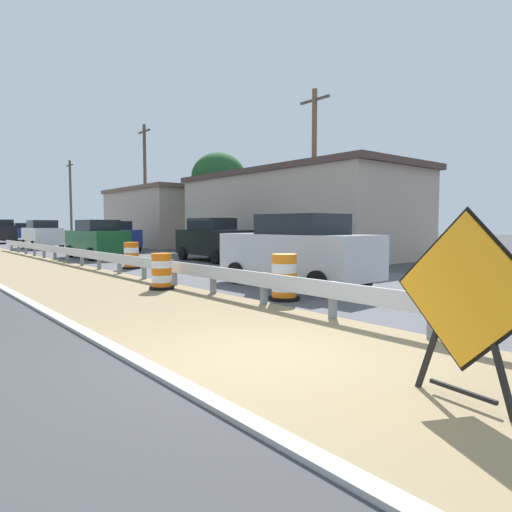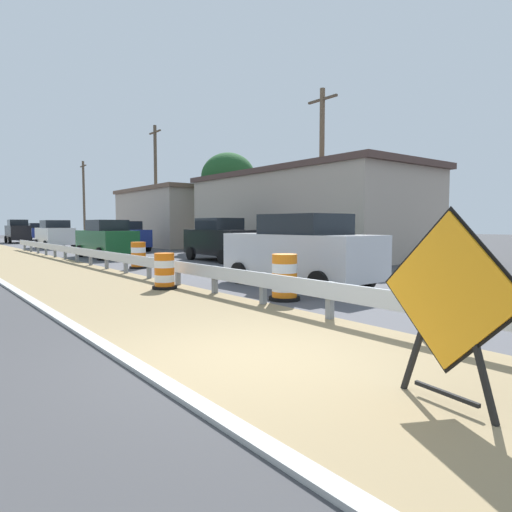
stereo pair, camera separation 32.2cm
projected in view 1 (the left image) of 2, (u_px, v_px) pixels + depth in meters
The scene contains 23 objects.
ground_plane at pixel (258, 359), 5.91m from camera, with size 160.00×160.00×0.00m, color #3D3D3F.
median_dirt_strip at pixel (304, 348), 6.44m from camera, with size 4.10×120.00×0.01m, color #8E7A56.
far_lane_asphalt at pixel (488, 303), 10.16m from camera, with size 7.67×120.00×0.00m, color #4C4C51.
curb_near_edge at pixel (170, 381), 5.08m from camera, with size 0.20×120.00×0.11m, color #ADADA8.
guardrail_median at pixel (330, 291), 8.40m from camera, with size 0.18×58.07×0.71m.
warning_sign_diamond at pixel (464, 298), 4.38m from camera, with size 0.25×1.61×1.94m.
traffic_barrel_nearest at pixel (284, 279), 10.51m from camera, with size 0.73×0.73×1.08m.
traffic_barrel_close at pixel (162, 273), 12.27m from camera, with size 0.68×0.68×0.98m.
traffic_barrel_mid at pixel (131, 257), 17.97m from camera, with size 0.72×0.72×1.06m.
car_lead_near_lane at pixel (3, 231), 42.57m from camera, with size 2.06×4.34×2.23m.
car_trailing_near_lane at pixel (213, 240), 21.72m from camera, with size 2.04×4.67×2.07m.
car_lead_far_lane at pixel (297, 250), 12.78m from camera, with size 2.21×4.87×2.05m.
car_mid_far_lane at pixel (116, 236), 29.60m from camera, with size 2.02×4.08×1.99m.
car_trailing_far_lane at pixel (97, 239), 23.56m from camera, with size 2.05×4.64×2.00m.
car_distant_a at pixel (22, 232), 50.53m from camera, with size 2.13×4.65×1.93m.
car_distant_b at pixel (42, 234), 32.93m from camera, with size 2.16×4.68×2.08m.
roadside_shop_near at pixel (296, 214), 25.56m from camera, with size 6.66×14.19×4.73m.
roadside_shop_far at pixel (168, 217), 37.52m from camera, with size 7.24×10.79×4.71m.
utility_pole_near at pixel (314, 173), 21.33m from camera, with size 0.24×1.80×8.09m.
utility_pole_mid at pixel (145, 185), 33.51m from camera, with size 0.24×1.80×9.12m.
utility_pole_far at pixel (71, 200), 46.55m from camera, with size 0.24×1.80×8.34m.
bush_roadside at pixel (313, 251), 17.40m from camera, with size 2.45×2.45×1.48m, color #1E4C23.
tree_roadside at pixel (219, 178), 31.57m from camera, with size 3.79×3.79×6.78m.
Camera 1 is at (-3.70, -4.46, 1.76)m, focal length 31.65 mm.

